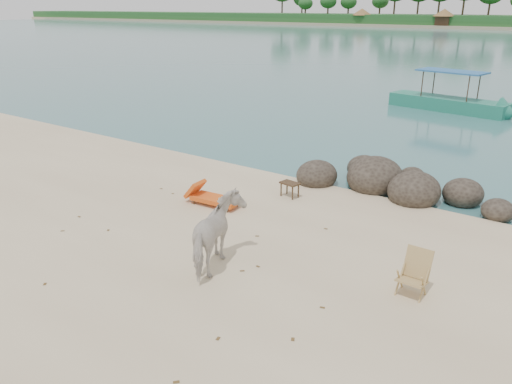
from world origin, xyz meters
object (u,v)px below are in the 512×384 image
Objects in this scene: boulders at (388,183)px; lounge_chair at (215,198)px; cow at (218,236)px; deck_chair at (412,276)px; side_table at (290,191)px; boat_near at (451,78)px.

lounge_chair is at bearing -130.39° from boulders.
cow is at bearing -53.44° from lounge_chair.
deck_chair is (6.20, -1.40, 0.18)m from lounge_chair.
side_table is (-2.17, -2.33, -0.03)m from boulders.
lounge_chair is at bearing -117.65° from side_table.
lounge_chair is (-3.54, -4.16, 0.02)m from boulders.
boulders is 3.60× the size of lounge_chair.
boat_near reaches higher than deck_chair.
deck_chair reaches higher than side_table.
boulders is 11.58× the size of side_table.
boat_near is (-4.89, 19.91, 1.30)m from deck_chair.
side_table is at bearing 48.64° from lounge_chair.
cow is 21.29m from boat_near.
deck_chair is at bearing -64.37° from boulders.
lounge_chair is 6.36m from deck_chair.
deck_chair is 0.13× the size of boat_near.
cow reaches higher than boulders.
cow is 2.07× the size of deck_chair.
lounge_chair is (-1.37, -1.83, 0.04)m from side_table.
deck_chair is at bearing -24.45° from side_table.
boulders reaches higher than lounge_chair.
boulders is 3.47× the size of cow.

